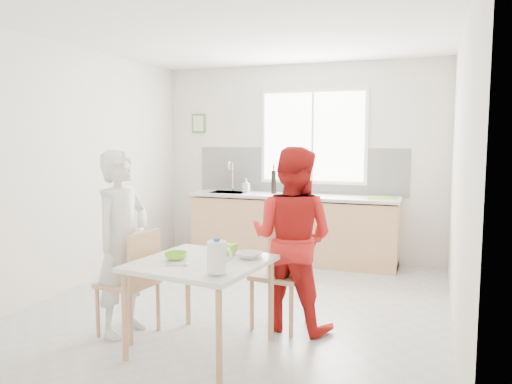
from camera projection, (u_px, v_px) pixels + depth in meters
ground at (241, 306)px, 5.04m from camera, size 4.50×4.50×0.00m
room_shell at (240, 143)px, 4.86m from camera, size 4.50×4.50×4.50m
window at (313, 137)px, 6.87m from camera, size 1.50×0.06×1.30m
backsplash at (299, 171)px, 7.00m from camera, size 3.00×0.02×0.65m
picture_frame at (199, 123)px, 7.44m from camera, size 0.22×0.03×0.28m
kitchen_counter at (293, 231)px, 6.82m from camera, size 2.84×0.64×1.37m
dining_table at (201, 270)px, 3.93m from camera, size 1.06×1.06×0.73m
chair_left at (134, 278)px, 4.25m from camera, size 0.47×0.47×0.91m
chair_far at (283, 267)px, 4.51m from camera, size 0.49×0.49×0.95m
person_white at (123, 243)px, 4.27m from camera, size 0.45×0.62×1.59m
person_red at (292, 238)px, 4.39m from camera, size 0.86×0.70×1.62m
bowl_green at (176, 256)px, 3.96m from camera, size 0.20×0.20×0.06m
bowl_white at (249, 255)px, 4.00m from camera, size 0.22×0.22×0.05m
milk_jug at (217, 257)px, 3.51m from camera, size 0.19×0.14×0.25m
green_box at (229, 249)px, 4.12m from camera, size 0.11×0.11×0.09m
spoon at (176, 265)px, 3.76m from camera, size 0.16×0.05×0.01m
cutting_board at (380, 198)px, 6.37m from camera, size 0.41×0.35×0.01m
wine_bottle_a at (274, 182)px, 6.89m from camera, size 0.07×0.07×0.32m
wine_bottle_b at (302, 183)px, 6.84m from camera, size 0.07×0.07×0.30m
jar_amber at (295, 188)px, 6.84m from camera, size 0.06×0.06×0.16m
soap_bottle at (246, 185)px, 7.04m from camera, size 0.09×0.09×0.19m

